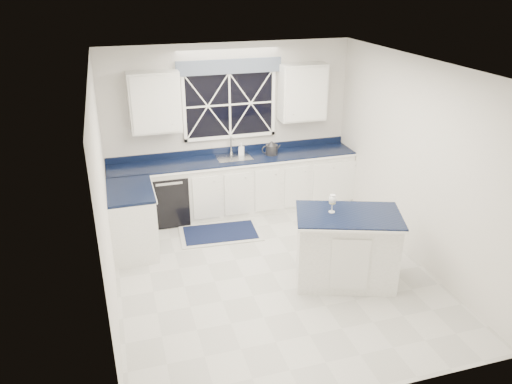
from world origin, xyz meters
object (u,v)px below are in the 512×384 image
object	(u,v)px
kettle	(271,148)
wine_glass	(333,200)
dishwasher	(168,196)
island	(346,248)
faucet	(231,145)
soap_bottle	(241,149)

from	to	relation	value
kettle	wine_glass	size ratio (longest dim) A/B	1.41
dishwasher	kettle	xyz separation A→B (m)	(1.72, 0.00, 0.64)
island	kettle	xyz separation A→B (m)	(-0.22, 2.39, 0.57)
kettle	wine_glass	distance (m)	2.28
faucet	soap_bottle	world-z (taller)	faucet
dishwasher	island	distance (m)	3.07
dishwasher	soap_bottle	distance (m)	1.40
island	kettle	size ratio (longest dim) A/B	4.47
faucet	kettle	world-z (taller)	faucet
faucet	wine_glass	distance (m)	2.55
faucet	kettle	distance (m)	0.65
dishwasher	kettle	distance (m)	1.83
island	soap_bottle	size ratio (longest dim) A/B	7.49
dishwasher	soap_bottle	world-z (taller)	soap_bottle
faucet	island	size ratio (longest dim) A/B	0.21
wine_glass	soap_bottle	bearing A→B (deg)	101.93
island	wine_glass	xyz separation A→B (m)	(-0.18, 0.11, 0.63)
faucet	wine_glass	world-z (taller)	faucet
island	soap_bottle	distance (m)	2.67
island	wine_glass	size ratio (longest dim) A/B	6.31
kettle	soap_bottle	xyz separation A→B (m)	(-0.47, 0.13, -0.01)
dishwasher	wine_glass	bearing A→B (deg)	-52.29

